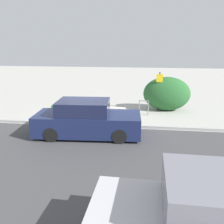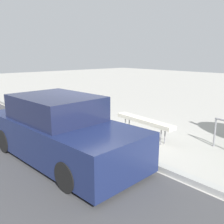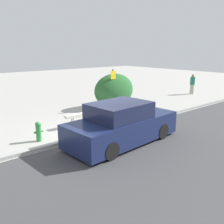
% 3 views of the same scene
% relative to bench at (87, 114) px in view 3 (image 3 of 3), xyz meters
% --- Properties ---
extents(ground_plane, '(60.00, 60.00, 0.00)m').
position_rel_bench_xyz_m(ground_plane, '(-0.57, -1.42, -0.52)').
color(ground_plane, '#ADAAA3').
extents(road_strip, '(60.00, 10.00, 0.01)m').
position_rel_bench_xyz_m(road_strip, '(-0.57, -6.57, -0.52)').
color(road_strip, '#424244').
rests_on(road_strip, ground_plane).
extents(curb, '(60.00, 0.20, 0.13)m').
position_rel_bench_xyz_m(curb, '(-0.57, -1.42, -0.45)').
color(curb, '#A8A8A3').
rests_on(curb, ground_plane).
extents(bench, '(2.22, 0.45, 0.59)m').
position_rel_bench_xyz_m(bench, '(0.00, 0.00, 0.00)').
color(bench, gray).
rests_on(bench, ground_plane).
extents(bike_rack, '(0.55, 0.13, 0.83)m').
position_rel_bench_xyz_m(bike_rack, '(2.07, 0.84, -0.02)').
color(bike_rack, gray).
rests_on(bike_rack, ground_plane).
extents(sign_post, '(0.36, 0.08, 2.30)m').
position_rel_bench_xyz_m(sign_post, '(2.90, 1.58, 0.87)').
color(sign_post, black).
rests_on(sign_post, ground_plane).
extents(fire_hydrant, '(0.36, 0.22, 0.77)m').
position_rel_bench_xyz_m(fire_hydrant, '(-2.63, -0.56, -0.11)').
color(fire_hydrant, '#338C3F').
rests_on(fire_hydrant, ground_plane).
extents(shrub_hedge, '(2.73, 1.58, 1.99)m').
position_rel_bench_xyz_m(shrub_hedge, '(3.38, 2.02, 0.47)').
color(shrub_hedge, '#28602D').
rests_on(shrub_hedge, ground_plane).
extents(pedestrian, '(0.33, 0.39, 1.52)m').
position_rel_bench_xyz_m(pedestrian, '(10.81, 1.41, 0.30)').
color(pedestrian, '#B7AD99').
rests_on(pedestrian, ground_plane).
extents(parked_car_near, '(4.56, 2.05, 1.54)m').
position_rel_bench_xyz_m(parked_car_near, '(-0.32, -2.70, 0.17)').
color(parked_car_near, black).
rests_on(parked_car_near, ground_plane).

